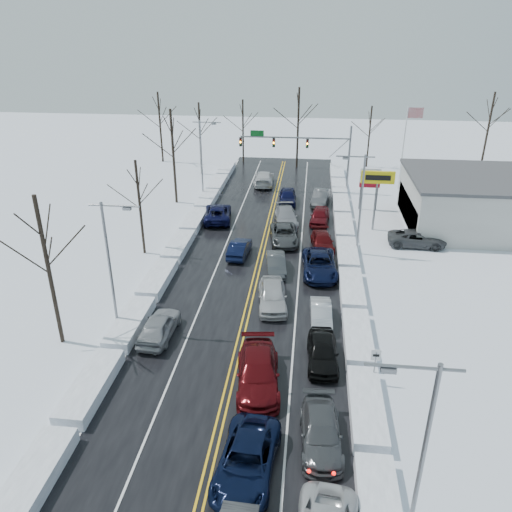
# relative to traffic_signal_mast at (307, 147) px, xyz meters

# --- Properties ---
(ground) EXTENTS (160.00, 160.00, 0.00)m
(ground) POSITION_rel_traffic_signal_mast_xyz_m (-3.45, -27.99, -5.48)
(ground) COLOR silver
(ground) RESTS_ON ground
(road_surface) EXTENTS (14.00, 84.00, 0.01)m
(road_surface) POSITION_rel_traffic_signal_mast_xyz_m (-3.45, -25.99, -5.47)
(road_surface) COLOR black
(road_surface) RESTS_ON ground
(snow_bank_left) EXTENTS (1.75, 72.00, 0.80)m
(snow_bank_left) POSITION_rel_traffic_signal_mast_xyz_m (-11.05, -25.99, -5.48)
(snow_bank_left) COLOR white
(snow_bank_left) RESTS_ON ground
(snow_bank_right) EXTENTS (1.75, 72.00, 0.80)m
(snow_bank_right) POSITION_rel_traffic_signal_mast_xyz_m (4.15, -25.99, -5.48)
(snow_bank_right) COLOR white
(snow_bank_right) RESTS_ON ground
(traffic_signal_mast) EXTENTS (13.28, 0.39, 8.00)m
(traffic_signal_mast) POSITION_rel_traffic_signal_mast_xyz_m (0.00, 0.00, 0.00)
(traffic_signal_mast) COLOR slate
(traffic_signal_mast) RESTS_ON ground
(tires_plus_sign) EXTENTS (3.20, 0.34, 6.00)m
(tires_plus_sign) POSITION_rel_traffic_signal_mast_xyz_m (7.05, -12.00, -0.49)
(tires_plus_sign) COLOR slate
(tires_plus_sign) RESTS_ON ground
(used_vehicles_sign) EXTENTS (2.20, 0.22, 4.65)m
(used_vehicles_sign) POSITION_rel_traffic_signal_mast_xyz_m (7.05, -5.99, -2.16)
(used_vehicles_sign) COLOR slate
(used_vehicles_sign) RESTS_ON ground
(speed_limit_sign) EXTENTS (0.55, 0.09, 2.35)m
(speed_limit_sign) POSITION_rel_traffic_signal_mast_xyz_m (4.75, -35.99, -3.84)
(speed_limit_sign) COLOR slate
(speed_limit_sign) RESTS_ON ground
(flagpole) EXTENTS (1.87, 1.20, 10.00)m
(flagpole) POSITION_rel_traffic_signal_mast_xyz_m (11.72, 2.01, 0.45)
(flagpole) COLOR silver
(flagpole) RESTS_ON ground
(dealership_building) EXTENTS (20.40, 12.40, 5.30)m
(dealership_building) POSITION_rel_traffic_signal_mast_xyz_m (20.53, -9.99, -2.82)
(dealership_building) COLOR #BABAB5
(dealership_building) RESTS_ON ground
(streetlight_se) EXTENTS (3.20, 0.25, 9.00)m
(streetlight_se) POSITION_rel_traffic_signal_mast_xyz_m (4.85, -45.99, -0.17)
(streetlight_se) COLOR slate
(streetlight_se) RESTS_ON ground
(streetlight_ne) EXTENTS (3.20, 0.25, 9.00)m
(streetlight_ne) POSITION_rel_traffic_signal_mast_xyz_m (4.85, -17.99, -0.17)
(streetlight_ne) COLOR slate
(streetlight_ne) RESTS_ON ground
(streetlight_sw) EXTENTS (3.20, 0.25, 9.00)m
(streetlight_sw) POSITION_rel_traffic_signal_mast_xyz_m (-11.74, -31.99, -0.17)
(streetlight_sw) COLOR slate
(streetlight_sw) RESTS_ON ground
(streetlight_nw) EXTENTS (3.20, 0.25, 9.00)m
(streetlight_nw) POSITION_rel_traffic_signal_mast_xyz_m (-11.74, -3.99, -0.17)
(streetlight_nw) COLOR slate
(streetlight_nw) RESTS_ON ground
(tree_left_b) EXTENTS (4.00, 4.00, 10.00)m
(tree_left_b) POSITION_rel_traffic_signal_mast_xyz_m (-14.95, -33.99, 1.51)
(tree_left_b) COLOR #2D231C
(tree_left_b) RESTS_ON ground
(tree_left_c) EXTENTS (3.40, 3.40, 8.50)m
(tree_left_c) POSITION_rel_traffic_signal_mast_xyz_m (-13.95, -19.99, 0.46)
(tree_left_c) COLOR #2D231C
(tree_left_c) RESTS_ON ground
(tree_left_d) EXTENTS (4.20, 4.20, 10.50)m
(tree_left_d) POSITION_rel_traffic_signal_mast_xyz_m (-14.65, -5.99, 1.86)
(tree_left_d) COLOR #2D231C
(tree_left_d) RESTS_ON ground
(tree_left_e) EXTENTS (3.80, 3.80, 9.50)m
(tree_left_e) POSITION_rel_traffic_signal_mast_xyz_m (-14.25, 6.01, 1.16)
(tree_left_e) COLOR #2D231C
(tree_left_e) RESTS_ON ground
(tree_far_a) EXTENTS (4.00, 4.00, 10.00)m
(tree_far_a) POSITION_rel_traffic_signal_mast_xyz_m (-21.45, 12.01, 1.51)
(tree_far_a) COLOR #2D231C
(tree_far_a) RESTS_ON ground
(tree_far_b) EXTENTS (3.60, 3.60, 9.00)m
(tree_far_b) POSITION_rel_traffic_signal_mast_xyz_m (-9.45, 13.01, 0.81)
(tree_far_b) COLOR #2D231C
(tree_far_b) RESTS_ON ground
(tree_far_c) EXTENTS (4.40, 4.40, 11.00)m
(tree_far_c) POSITION_rel_traffic_signal_mast_xyz_m (-1.45, 11.01, 2.21)
(tree_far_c) COLOR #2D231C
(tree_far_c) RESTS_ON ground
(tree_far_d) EXTENTS (3.40, 3.40, 8.50)m
(tree_far_d) POSITION_rel_traffic_signal_mast_xyz_m (8.55, 12.51, 0.46)
(tree_far_d) COLOR #2D231C
(tree_far_d) RESTS_ON ground
(tree_far_e) EXTENTS (4.20, 4.20, 10.50)m
(tree_far_e) POSITION_rel_traffic_signal_mast_xyz_m (24.55, 13.01, 1.86)
(tree_far_e) COLOR #2D231C
(tree_far_e) RESTS_ON ground
(queued_car_2) EXTENTS (3.00, 5.75, 1.55)m
(queued_car_2) POSITION_rel_traffic_signal_mast_xyz_m (-1.65, -43.05, -5.48)
(queued_car_2) COLOR black
(queued_car_2) RESTS_ON ground
(queued_car_3) EXTENTS (3.05, 6.13, 1.71)m
(queued_car_3) POSITION_rel_traffic_signal_mast_xyz_m (-1.80, -36.82, -5.48)
(queued_car_3) COLOR #4F0A0E
(queued_car_3) RESTS_ON ground
(queued_car_4) EXTENTS (2.60, 5.24, 1.72)m
(queued_car_4) POSITION_rel_traffic_signal_mast_xyz_m (-1.72, -27.94, -5.48)
(queued_car_4) COLOR silver
(queued_car_4) RESTS_ON ground
(queued_car_5) EXTENTS (2.06, 4.45, 1.41)m
(queued_car_5) POSITION_rel_traffic_signal_mast_xyz_m (-1.88, -22.36, -5.48)
(queued_car_5) COLOR #383B3D
(queued_car_5) RESTS_ON ground
(queued_car_6) EXTENTS (3.20, 5.68, 1.50)m
(queued_car_6) POSITION_rel_traffic_signal_mast_xyz_m (-1.60, -16.06, -5.48)
(queued_car_6) COLOR #3F4244
(queued_car_6) RESTS_ON ground
(queued_car_7) EXTENTS (2.96, 5.72, 1.59)m
(queued_car_7) POSITION_rel_traffic_signal_mast_xyz_m (-1.68, -11.44, -5.48)
(queued_car_7) COLOR gray
(queued_car_7) RESTS_ON ground
(queued_car_8) EXTENTS (2.11, 4.87, 1.63)m
(queued_car_8) POSITION_rel_traffic_signal_mast_xyz_m (-1.89, -5.00, -5.48)
(queued_car_8) COLOR black
(queued_car_8) RESTS_ON ground
(queued_car_11) EXTENTS (2.27, 5.01, 1.42)m
(queued_car_11) POSITION_rel_traffic_signal_mast_xyz_m (1.73, -40.85, -5.48)
(queued_car_11) COLOR #45474A
(queued_car_11) RESTS_ON ground
(queued_car_12) EXTENTS (2.00, 4.67, 1.57)m
(queued_car_12) POSITION_rel_traffic_signal_mast_xyz_m (1.87, -34.29, -5.48)
(queued_car_12) COLOR black
(queued_car_12) RESTS_ON ground
(queued_car_13) EXTENTS (1.58, 4.09, 1.33)m
(queued_car_13) POSITION_rel_traffic_signal_mast_xyz_m (1.79, -29.82, -5.48)
(queued_car_13) COLOR #B0B3B8
(queued_car_13) RESTS_ON ground
(queued_car_14) EXTENTS (3.06, 6.04, 1.64)m
(queued_car_14) POSITION_rel_traffic_signal_mast_xyz_m (1.70, -22.29, -5.48)
(queued_car_14) COLOR black
(queued_car_14) RESTS_ON ground
(queued_car_15) EXTENTS (2.41, 4.88, 1.36)m
(queued_car_15) POSITION_rel_traffic_signal_mast_xyz_m (1.99, -17.21, -5.48)
(queued_car_15) COLOR #44090B
(queued_car_15) RESTS_ON ground
(queued_car_16) EXTENTS (2.27, 4.69, 1.54)m
(queued_car_16) POSITION_rel_traffic_signal_mast_xyz_m (1.76, -10.74, -5.48)
(queued_car_16) COLOR #4F0A10
(queued_car_16) RESTS_ON ground
(queued_car_17) EXTENTS (2.34, 5.03, 1.60)m
(queued_car_17) POSITION_rel_traffic_signal_mast_xyz_m (1.87, -4.77, -5.48)
(queued_car_17) COLOR #434548
(queued_car_17) RESTS_ON ground
(oncoming_car_0) EXTENTS (1.82, 4.43, 1.43)m
(oncoming_car_0) POSITION_rel_traffic_signal_mast_xyz_m (-5.34, -19.58, -5.48)
(oncoming_car_0) COLOR black
(oncoming_car_0) RESTS_ON ground
(oncoming_car_1) EXTENTS (3.44, 6.11, 1.61)m
(oncoming_car_1) POSITION_rel_traffic_signal_mast_xyz_m (-8.85, -11.16, -5.48)
(oncoming_car_1) COLOR black
(oncoming_car_1) RESTS_ON ground
(oncoming_car_2) EXTENTS (2.65, 6.01, 1.72)m
(oncoming_car_2) POSITION_rel_traffic_signal_mast_xyz_m (-5.30, 2.01, -5.48)
(oncoming_car_2) COLOR silver
(oncoming_car_2) RESTS_ON ground
(oncoming_car_3) EXTENTS (2.08, 4.79, 1.61)m
(oncoming_car_3) POSITION_rel_traffic_signal_mast_xyz_m (-8.80, -32.73, -5.48)
(oncoming_car_3) COLOR #929499
(oncoming_car_3) RESTS_ON ground
(parked_car_0) EXTENTS (5.37, 2.62, 1.47)m
(parked_car_0) POSITION_rel_traffic_signal_mast_xyz_m (10.70, -15.65, -5.48)
(parked_car_0) COLOR #424448
(parked_car_0) RESTS_ON ground
(parked_car_1) EXTENTS (2.52, 5.27, 1.48)m
(parked_car_1) POSITION_rel_traffic_signal_mast_xyz_m (13.38, -13.10, -5.48)
(parked_car_1) COLOR #49090F
(parked_car_1) RESTS_ON ground
(parked_car_2) EXTENTS (2.18, 4.53, 1.49)m
(parked_car_2) POSITION_rel_traffic_signal_mast_xyz_m (11.60, -5.70, -5.48)
(parked_car_2) COLOR #4B110A
(parked_car_2) RESTS_ON ground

